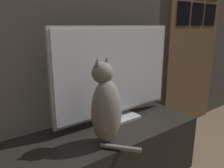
# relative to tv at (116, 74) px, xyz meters

# --- Properties ---
(tv_stand) EXTENTS (1.41, 0.53, 0.43)m
(tv_stand) POSITION_rel_tv_xyz_m (-0.19, -0.09, -0.56)
(tv_stand) COLOR black
(tv_stand) RESTS_ON ground_plane
(tv) EXTENTS (0.98, 0.20, 0.68)m
(tv) POSITION_rel_tv_xyz_m (0.00, 0.00, 0.00)
(tv) COLOR #B7B7BC
(tv) RESTS_ON tv_stand
(cat) EXTENTS (0.20, 0.32, 0.51)m
(cat) POSITION_rel_tv_xyz_m (-0.25, -0.22, -0.12)
(cat) COLOR gray
(cat) RESTS_ON tv_stand
(door) EXTENTS (0.84, 0.04, 2.05)m
(door) POSITION_rel_tv_xyz_m (1.20, 0.18, 0.27)
(door) COLOR brown
(door) RESTS_ON ground_plane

